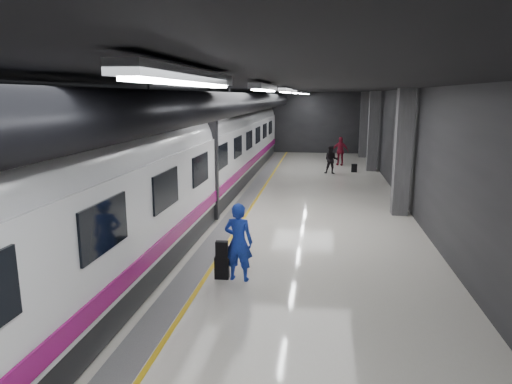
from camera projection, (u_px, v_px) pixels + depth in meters
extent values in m
plane|color=beige|center=(269.00, 224.00, 15.39)|extent=(40.00, 40.00, 0.00)
cube|color=black|center=(270.00, 87.00, 14.46)|extent=(10.00, 40.00, 0.02)
cube|color=#28282B|center=(300.00, 123.00, 34.29)|extent=(10.00, 0.02, 4.50)
cube|color=#28282B|center=(124.00, 155.00, 15.63)|extent=(0.02, 40.00, 4.50)
cube|color=#28282B|center=(428.00, 161.00, 14.22)|extent=(0.02, 40.00, 4.50)
cube|color=slate|center=(230.00, 222.00, 15.58)|extent=(0.65, 39.80, 0.01)
cube|color=gold|center=(241.00, 223.00, 15.53)|extent=(0.10, 39.80, 0.01)
cylinder|color=black|center=(230.00, 105.00, 14.76)|extent=(0.80, 38.00, 0.80)
cube|color=silver|center=(188.00, 76.00, 3.75)|extent=(0.22, 2.60, 0.10)
cube|color=silver|center=(265.00, 87.00, 8.59)|extent=(0.22, 2.60, 0.10)
cube|color=silver|center=(286.00, 90.00, 13.43)|extent=(0.22, 2.60, 0.10)
cube|color=silver|center=(296.00, 92.00, 18.27)|extent=(0.22, 2.60, 0.10)
cube|color=silver|center=(302.00, 92.00, 23.11)|extent=(0.22, 2.60, 0.10)
cube|color=silver|center=(305.00, 93.00, 27.95)|extent=(0.22, 2.60, 0.10)
cube|color=silver|center=(308.00, 93.00, 31.82)|extent=(0.22, 2.60, 0.10)
cube|color=#515154|center=(402.00, 153.00, 16.22)|extent=(0.55, 0.55, 4.50)
cube|color=#515154|center=(373.00, 131.00, 25.91)|extent=(0.55, 0.55, 4.50)
cube|color=#515154|center=(364.00, 125.00, 31.71)|extent=(0.55, 0.55, 4.50)
cube|color=black|center=(176.00, 210.00, 15.78)|extent=(2.80, 38.00, 0.60)
cube|color=white|center=(174.00, 171.00, 15.49)|extent=(2.90, 38.00, 2.20)
cylinder|color=white|center=(173.00, 143.00, 15.29)|extent=(2.80, 38.00, 2.80)
cube|color=#870C5F|center=(217.00, 195.00, 15.45)|extent=(0.04, 38.00, 0.35)
cube|color=black|center=(174.00, 163.00, 15.44)|extent=(3.05, 0.25, 3.80)
cube|color=black|center=(105.00, 226.00, 7.45)|extent=(0.05, 1.60, 0.85)
cube|color=black|center=(166.00, 190.00, 10.36)|extent=(0.05, 1.60, 0.85)
cube|color=black|center=(200.00, 169.00, 13.26)|extent=(0.05, 1.60, 0.85)
cube|color=black|center=(223.00, 156.00, 16.17)|extent=(0.05, 1.60, 0.85)
cube|color=black|center=(238.00, 147.00, 19.07)|extent=(0.05, 1.60, 0.85)
cube|color=black|center=(249.00, 140.00, 21.98)|extent=(0.05, 1.60, 0.85)
cube|color=black|center=(258.00, 135.00, 24.88)|extent=(0.05, 1.60, 0.85)
cube|color=black|center=(265.00, 131.00, 27.78)|extent=(0.05, 1.60, 0.85)
cube|color=black|center=(270.00, 127.00, 30.69)|extent=(0.05, 1.60, 0.85)
imported|color=#1B2FCB|center=(238.00, 242.00, 10.54)|extent=(0.72, 0.52, 1.85)
cube|color=black|center=(222.00, 267.00, 10.76)|extent=(0.34, 0.22, 0.54)
cube|color=black|center=(222.00, 249.00, 10.62)|extent=(0.30, 0.17, 0.38)
imported|color=black|center=(331.00, 160.00, 25.09)|extent=(0.80, 0.64, 1.56)
imported|color=maroon|center=(340.00, 151.00, 28.27)|extent=(1.10, 0.67, 1.75)
cube|color=black|center=(354.00, 168.00, 25.78)|extent=(0.32, 0.21, 0.46)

